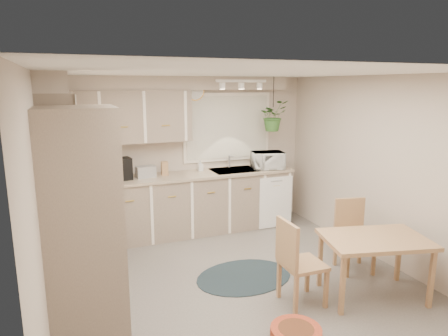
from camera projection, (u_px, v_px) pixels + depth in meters
The scene contains 35 objects.
floor at pixel (239, 283), 4.66m from camera, with size 4.20×4.20×0.00m, color slate.
ceiling at pixel (241, 73), 4.17m from camera, with size 4.20×4.20×0.00m, color white.
wall_back at pixel (186, 154), 6.33m from camera, with size 4.00×0.04×2.40m, color #BBAB9B.
wall_front at pixel (376, 259), 2.51m from camera, with size 4.00×0.04×2.40m, color #BBAB9B.
wall_left at pixel (43, 203), 3.69m from camera, with size 0.04×4.20×2.40m, color #BBAB9B.
wall_right at pixel (382, 170), 5.15m from camera, with size 0.04×4.20×2.40m, color #BBAB9B.
base_cab_left at pixel (79, 241), 4.75m from camera, with size 0.60×1.85×0.90m, color gray.
base_cab_back at pixel (180, 206), 6.13m from camera, with size 3.60×0.60×0.90m, color gray.
counter_left at pixel (77, 203), 4.66m from camera, with size 0.64×1.89×0.04m, color tan.
counter_back at pixel (180, 176), 6.03m from camera, with size 3.64×0.64×0.04m, color tan.
oven_stack at pixel (83, 227), 3.50m from camera, with size 0.65×0.65×2.10m, color gray.
wall_oven_face at pixel (121, 223), 3.62m from camera, with size 0.02×0.56×0.58m, color white.
upper_cab_left at pixel (58, 125), 4.54m from camera, with size 0.35×2.00×0.75m, color gray.
upper_cab_back at pixel (121, 117), 5.68m from camera, with size 2.00×0.35×0.75m, color gray.
soffit_left at pixel (52, 83), 4.43m from camera, with size 0.30×2.00×0.20m, color #BBAB9B.
soffit_back at pixel (175, 83), 5.89m from camera, with size 3.60×0.30×0.20m, color #BBAB9B.
cooktop at pixel (80, 216), 4.13m from camera, with size 0.52×0.58×0.02m, color white.
range_hood at pixel (75, 173), 4.03m from camera, with size 0.40×0.60×0.14m, color white.
window_blinds at pixel (228, 127), 6.47m from camera, with size 1.40×0.02×1.00m, color white.
window_frame at pixel (227, 127), 6.48m from camera, with size 1.50×0.02×1.10m, color white.
sink at pixel (234, 173), 6.37m from camera, with size 0.70×0.48×0.10m, color #AEB2B6.
dishwasher_front at pixel (276, 202), 6.40m from camera, with size 0.58×0.01×0.83m, color white.
track_light_bar at pixel (241, 81), 5.85m from camera, with size 0.80×0.04×0.04m, color white.
wall_clock at pixel (195, 91), 6.15m from camera, with size 0.30×0.30×0.03m, color gold.
dining_table at pixel (373, 267), 4.32m from camera, with size 1.08×0.72×0.68m, color tan.
chair_left at pixel (303, 262), 4.17m from camera, with size 0.43×0.43×0.93m, color tan.
chair_back at pixel (355, 237), 4.91m from camera, with size 0.41×0.41×0.88m, color tan.
braided_rug at pixel (244, 277), 4.82m from camera, with size 1.19×0.89×0.01m, color black.
pet_bed at pixel (296, 334), 3.63m from camera, with size 0.47×0.47×0.11m, color #BD4525.
microwave at pixel (268, 158), 6.43m from camera, with size 0.50×0.28×0.34m, color white.
soap_bottle at pixel (200, 168), 6.30m from camera, with size 0.08×0.17×0.08m, color white.
hanging_plant at pixel (273, 119), 6.33m from camera, with size 0.44×0.48×0.38m, color #346528.
coffee_maker at pixel (124, 169), 5.71m from camera, with size 0.18×0.22×0.32m, color black.
toaster at pixel (146, 172), 5.85m from camera, with size 0.28×0.16×0.17m, color #AEB2B6.
knife_block at pixel (165, 168), 5.98m from camera, with size 0.10×0.10×0.21m, color tan.
Camera 1 is at (-1.76, -3.91, 2.28)m, focal length 32.00 mm.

